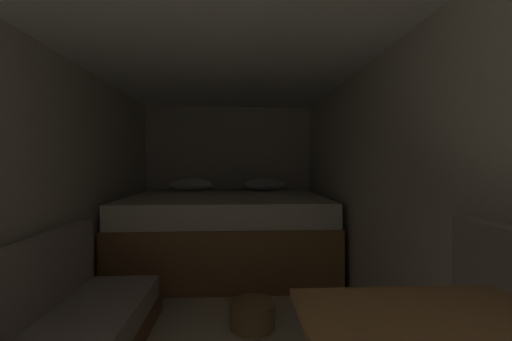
# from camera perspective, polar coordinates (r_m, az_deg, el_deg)

# --- Properties ---
(ground_plane) EXTENTS (7.02, 7.02, 0.00)m
(ground_plane) POSITION_cam_1_polar(r_m,az_deg,el_deg) (2.58, -6.37, -26.67)
(ground_plane) COLOR beige
(wall_back) EXTENTS (2.44, 0.05, 2.00)m
(wall_back) POSITION_cam_1_polar(r_m,az_deg,el_deg) (4.81, -4.64, -1.12)
(wall_back) COLOR beige
(wall_back) RESTS_ON ground
(wall_left) EXTENTS (0.05, 5.02, 2.00)m
(wall_left) POSITION_cam_1_polar(r_m,az_deg,el_deg) (2.64, -33.36, -3.37)
(wall_left) COLOR beige
(wall_left) RESTS_ON ground
(wall_right) EXTENTS (0.05, 5.02, 2.00)m
(wall_right) POSITION_cam_1_polar(r_m,az_deg,el_deg) (2.51, 21.96, -3.47)
(wall_right) COLOR beige
(wall_right) RESTS_ON ground
(ceiling_slab) EXTENTS (2.44, 5.02, 0.05)m
(ceiling_slab) POSITION_cam_1_polar(r_m,az_deg,el_deg) (2.42, -6.50, 21.18)
(ceiling_slab) COLOR white
(ceiling_slab) RESTS_ON wall_left
(bed) EXTENTS (2.22, 1.75, 1.00)m
(bed) POSITION_cam_1_polar(r_m,az_deg,el_deg) (3.95, -5.01, -10.15)
(bed) COLOR olive
(bed) RESTS_ON ground
(wicker_basket) EXTENTS (0.33, 0.33, 0.19)m
(wicker_basket) POSITION_cam_1_polar(r_m,az_deg,el_deg) (2.67, -0.60, -23.37)
(wicker_basket) COLOR olive
(wicker_basket) RESTS_ON ground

